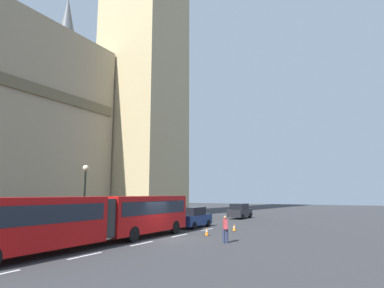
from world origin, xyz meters
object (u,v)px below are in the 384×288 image
Objects in this scene: articulated_bus at (97,216)px; traffic_cone_west at (207,232)px; sedan_lead at (193,217)px; street_lamp at (84,194)px; sedan_trailing at (240,211)px; pedestrian_near_cones at (225,228)px; traffic_cone_middle at (234,228)px.

articulated_bus is 29.84× the size of traffic_cone_west.
street_lamp reaches higher than sedan_lead.
pedestrian_near_cones is at bearing -161.97° from sedan_trailing.
pedestrian_near_cones is at bearing -82.12° from street_lamp.
traffic_cone_west is 3.78m from pedestrian_near_cones.
traffic_cone_middle is (-13.52, -4.54, -0.63)m from sedan_trailing.
pedestrian_near_cones reaches higher than traffic_cone_west.
sedan_lead is at bearing 79.24° from traffic_cone_middle.
sedan_lead is 1.00× the size of sedan_trailing.
traffic_cone_middle is (3.87, -0.64, 0.00)m from traffic_cone_west.
street_lamp is at bearing 97.88° from pedestrian_near_cones.
sedan_lead is 9.71m from pedestrian_near_cones.
sedan_trailing is 0.83× the size of street_lamp.
street_lamp is (3.13, 4.51, 1.31)m from articulated_bus.
traffic_cone_middle is (-0.83, -4.36, -0.63)m from sedan_lead.
street_lamp is (-8.86, 4.61, 2.14)m from sedan_lead.
pedestrian_near_cones is (-6.52, -1.98, 0.63)m from traffic_cone_middle.
traffic_cone_middle is at bearing 16.89° from pedestrian_near_cones.
traffic_cone_west is (-4.70, -3.72, -0.63)m from sedan_lead.
sedan_trailing is (24.68, 0.07, -0.83)m from articulated_bus.
sedan_trailing is 2.60× the size of pedestrian_near_cones.
sedan_trailing is at bearing 0.17° from articulated_bus.
sedan_trailing reaches higher than pedestrian_near_cones.
traffic_cone_west is at bearing -141.65° from sedan_lead.
traffic_cone_middle is at bearing -9.38° from traffic_cone_west.
articulated_bus is at bearing 125.75° from pedestrian_near_cones.
sedan_trailing is at bearing 0.82° from sedan_lead.
traffic_cone_west is at bearing 170.62° from traffic_cone_middle.
traffic_cone_middle is 6.84m from pedestrian_near_cones.
articulated_bus is at bearing -124.75° from street_lamp.
pedestrian_near_cones is (1.52, -10.96, -2.14)m from street_lamp.
traffic_cone_middle is 0.34× the size of pedestrian_near_cones.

